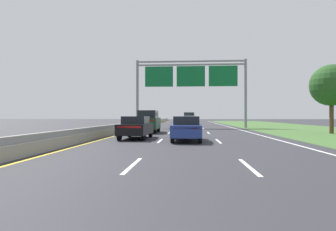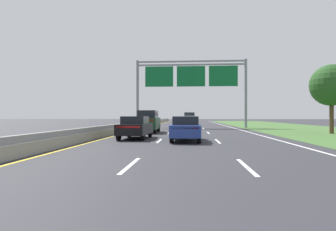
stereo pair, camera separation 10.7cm
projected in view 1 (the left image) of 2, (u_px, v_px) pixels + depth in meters
name	position (u px, v px, depth m)	size (l,w,h in m)	color
ground_plane	(189.00, 129.00, 33.48)	(220.00, 220.00, 0.00)	#2B2B30
lane_striping	(189.00, 130.00, 33.02)	(11.96, 106.00, 0.01)	white
grass_verge_right	(310.00, 130.00, 32.49)	(14.00, 110.00, 0.02)	#3D602D
median_barrier_concrete	(133.00, 126.00, 33.95)	(0.60, 110.00, 0.85)	gray
overhead_sign_gantry	(191.00, 79.00, 38.50)	(15.06, 0.42, 9.26)	gray
pickup_truck_white	(189.00, 119.00, 48.05)	(2.11, 5.44, 2.20)	silver
car_blue_centre_lane_sedan	(187.00, 128.00, 18.06)	(1.87, 4.42, 1.57)	navy
car_darkgreen_left_lane_suv	(148.00, 121.00, 27.04)	(1.94, 4.72, 2.11)	#193D23
car_black_left_lane_sedan	(136.00, 127.00, 19.87)	(1.91, 4.44, 1.57)	black
roadside_tree_mid	(331.00, 85.00, 25.40)	(3.72, 3.72, 6.22)	#4C3823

